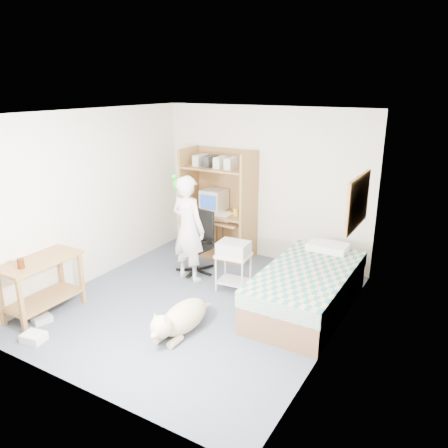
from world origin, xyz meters
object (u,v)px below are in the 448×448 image
at_px(office_chair, 198,251).
at_px(dog, 181,318).
at_px(computer_hutch, 219,208).
at_px(bed, 307,288).
at_px(printer_cart, 233,266).
at_px(side_desk, 42,278).
at_px(person, 188,229).

distance_m(office_chair, dog, 1.79).
relative_size(computer_hutch, dog, 1.58).
xyz_separation_m(bed, dog, (-1.08, -1.30, -0.10)).
distance_m(bed, dog, 1.69).
bearing_deg(bed, printer_cart, -179.75).
bearing_deg(office_chair, printer_cart, -10.62).
xyz_separation_m(side_desk, person, (0.99, 1.81, 0.30)).
bearing_deg(printer_cart, person, 175.45).
xyz_separation_m(side_desk, dog, (1.77, 0.52, -0.31)).
bearing_deg(dog, person, 121.19).
bearing_deg(computer_hutch, dog, -69.26).
relative_size(bed, dog, 1.77).
bearing_deg(dog, bed, 50.40).
distance_m(bed, person, 1.92).
height_order(office_chair, dog, office_chair).
bearing_deg(dog, office_chair, 117.35).
relative_size(computer_hutch, side_desk, 1.80).
height_order(bed, person, person).
bearing_deg(printer_cart, bed, -4.72).
distance_m(office_chair, person, 0.55).
bearing_deg(person, printer_cart, -169.88).
bearing_deg(printer_cart, dog, -94.35).
height_order(computer_hutch, side_desk, computer_hutch).
relative_size(computer_hutch, person, 1.13).
distance_m(bed, side_desk, 3.39).
height_order(computer_hutch, printer_cart, computer_hutch).
distance_m(computer_hutch, side_desk, 3.08).
height_order(computer_hutch, person, computer_hutch).
relative_size(dog, printer_cart, 2.09).
height_order(side_desk, printer_cart, side_desk).
distance_m(dog, printer_cart, 1.31).
relative_size(office_chair, dog, 0.84).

